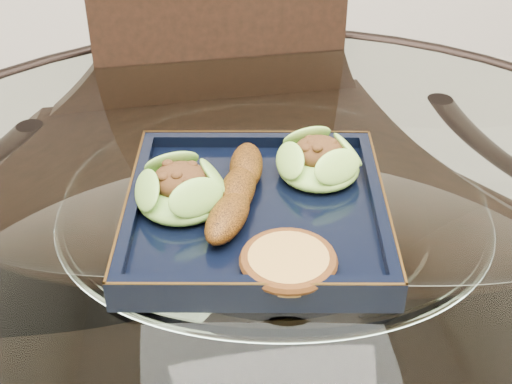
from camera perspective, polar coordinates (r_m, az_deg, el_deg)
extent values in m
cylinder|color=white|center=(0.74, 1.37, -3.98)|extent=(1.10, 1.10, 0.01)
torus|color=black|center=(0.74, 1.37, -3.98)|extent=(1.13, 1.13, 0.02)
cylinder|color=black|center=(1.26, 11.95, -8.40)|extent=(0.04, 0.04, 0.75)
cylinder|color=black|center=(1.22, -14.42, -10.75)|extent=(0.04, 0.04, 0.75)
cube|color=black|center=(1.14, -1.07, -6.86)|extent=(0.43, 0.43, 0.04)
cube|color=black|center=(1.15, -2.76, 9.23)|extent=(0.39, 0.05, 0.45)
cylinder|color=black|center=(1.43, -9.25, -10.17)|extent=(0.03, 0.03, 0.44)
cylinder|color=black|center=(1.46, 4.77, -8.50)|extent=(0.03, 0.03, 0.44)
cube|color=black|center=(0.75, 0.00, -1.87)|extent=(0.30, 0.30, 0.02)
ellipsoid|color=#5E952B|center=(0.74, -5.98, -0.03)|extent=(0.11, 0.11, 0.03)
ellipsoid|color=#73AF33|center=(0.79, 5.03, 2.31)|extent=(0.10, 0.10, 0.03)
ellipsoid|color=#69380B|center=(0.74, -1.50, 0.13)|extent=(0.09, 0.17, 0.03)
cylinder|color=#B5823C|center=(0.67, 2.60, -5.64)|extent=(0.10, 0.10, 0.02)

